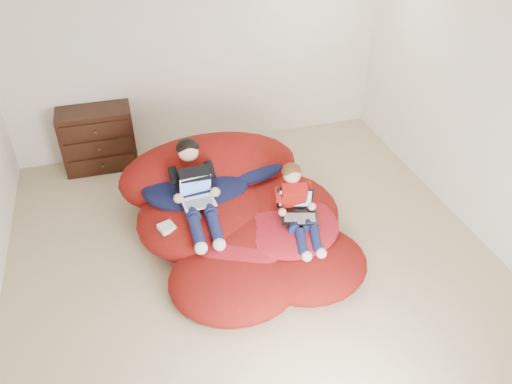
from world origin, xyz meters
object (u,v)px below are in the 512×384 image
(younger_boy, at_px, (297,204))
(laptop_black, at_px, (297,209))
(dresser, at_px, (98,139))
(older_boy, at_px, (195,186))
(beanbag_pile, at_px, (236,213))
(laptop_white, at_px, (197,195))

(younger_boy, height_order, laptop_black, younger_boy)
(dresser, relative_size, laptop_black, 2.17)
(older_boy, bearing_deg, beanbag_pile, -7.53)
(older_boy, xyz_separation_m, younger_boy, (0.94, -0.51, -0.07))
(dresser, distance_m, beanbag_pile, 2.28)
(dresser, bearing_deg, older_boy, -61.58)
(younger_boy, height_order, laptop_white, younger_boy)
(dresser, height_order, laptop_black, dresser)
(laptop_white, bearing_deg, beanbag_pile, 6.16)
(dresser, bearing_deg, beanbag_pile, -52.97)
(dresser, xyz_separation_m, laptop_black, (1.90, -2.29, 0.15))
(dresser, height_order, laptop_white, dresser)
(older_boy, distance_m, laptop_white, 0.11)
(beanbag_pile, height_order, laptop_white, beanbag_pile)
(beanbag_pile, height_order, older_boy, older_boy)
(dresser, xyz_separation_m, beanbag_pile, (1.37, -1.82, -0.14))
(dresser, height_order, older_boy, older_boy)
(younger_boy, bearing_deg, laptop_black, -90.00)
(beanbag_pile, relative_size, laptop_black, 5.96)
(beanbag_pile, bearing_deg, laptop_white, -173.84)
(dresser, relative_size, beanbag_pile, 0.36)
(beanbag_pile, height_order, younger_boy, younger_boy)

